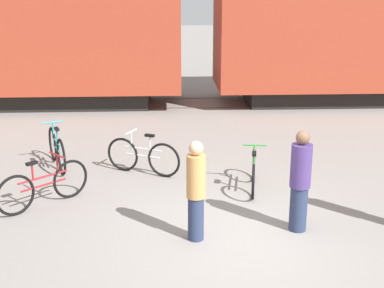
# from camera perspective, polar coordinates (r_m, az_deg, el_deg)

# --- Properties ---
(ground_plane) EXTENTS (80.00, 80.00, 0.00)m
(ground_plane) POSITION_cam_1_polar(r_m,az_deg,el_deg) (8.63, 4.43, -9.63)
(ground_plane) COLOR gray
(freight_train) EXTENTS (54.11, 2.87, 5.63)m
(freight_train) POSITION_cam_1_polar(r_m,az_deg,el_deg) (17.14, 0.70, 14.17)
(freight_train) COLOR black
(freight_train) RESTS_ON ground_plane
(rail_near) EXTENTS (66.11, 0.07, 0.01)m
(rail_near) POSITION_cam_1_polar(r_m,az_deg,el_deg) (16.86, 0.81, 3.89)
(rail_near) COLOR #4C4238
(rail_near) RESTS_ON ground_plane
(rail_far) EXTENTS (66.11, 0.07, 0.01)m
(rail_far) POSITION_cam_1_polar(r_m,az_deg,el_deg) (18.25, 0.53, 4.93)
(rail_far) COLOR #4C4238
(rail_far) RESTS_ON ground_plane
(bicycle_green) EXTENTS (0.46, 1.62, 0.82)m
(bicycle_green) POSITION_cam_1_polar(r_m,az_deg,el_deg) (10.33, 6.58, -2.94)
(bicycle_green) COLOR black
(bicycle_green) RESTS_ON ground_plane
(bicycle_maroon) EXTENTS (1.38, 1.27, 0.90)m
(bicycle_maroon) POSITION_cam_1_polar(r_m,az_deg,el_deg) (9.85, -15.52, -4.31)
(bicycle_maroon) COLOR black
(bicycle_maroon) RESTS_ON ground_plane
(bicycle_silver) EXTENTS (1.54, 0.78, 0.90)m
(bicycle_silver) POSITION_cam_1_polar(r_m,az_deg,el_deg) (11.09, -5.26, -1.31)
(bicycle_silver) COLOR black
(bicycle_silver) RESTS_ON ground_plane
(bicycle_teal) EXTENTS (0.68, 1.64, 0.95)m
(bicycle_teal) POSITION_cam_1_polar(r_m,az_deg,el_deg) (11.80, -14.22, -0.54)
(bicycle_teal) COLOR black
(bicycle_teal) RESTS_ON ground_plane
(person_in_tan) EXTENTS (0.29, 0.29, 1.60)m
(person_in_tan) POSITION_cam_1_polar(r_m,az_deg,el_deg) (8.14, 0.42, -4.96)
(person_in_tan) COLOR #283351
(person_in_tan) RESTS_ON ground_plane
(person_in_purple) EXTENTS (0.33, 0.33, 1.66)m
(person_in_purple) POSITION_cam_1_polar(r_m,az_deg,el_deg) (8.61, 11.46, -3.92)
(person_in_purple) COLOR #283351
(person_in_purple) RESTS_ON ground_plane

